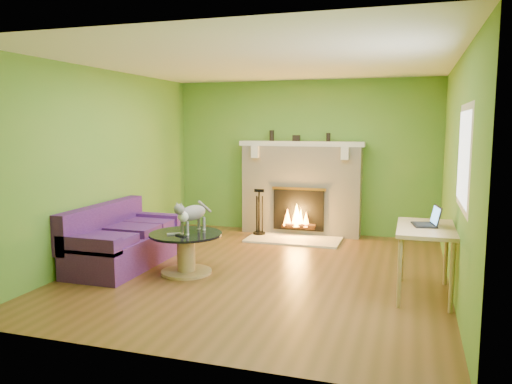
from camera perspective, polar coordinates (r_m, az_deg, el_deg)
floor at (r=6.43m, az=0.62°, el=-9.05°), size 5.00×5.00×0.00m
ceiling at (r=6.20m, az=0.66°, el=14.62°), size 5.00×5.00×0.00m
wall_back at (r=8.60m, az=5.48°, el=3.98°), size 5.00×0.00×5.00m
wall_front at (r=3.87m, az=-10.13°, el=-0.62°), size 5.00×0.00×5.00m
wall_left at (r=7.16m, az=-16.88°, el=2.94°), size 0.00×5.00×5.00m
wall_right at (r=5.94m, az=21.91°, el=1.80°), size 0.00×5.00×5.00m
window_frame at (r=5.02m, az=22.71°, el=3.65°), size 0.00×1.20×1.20m
window_pane at (r=5.02m, az=22.62°, el=3.66°), size 0.00×1.06×1.06m
fireplace at (r=8.47m, az=5.17°, el=0.34°), size 2.10×0.46×1.58m
hearth at (r=8.11m, az=4.32°, el=-5.42°), size 1.50×0.75×0.03m
mantel at (r=8.39m, az=5.20°, el=5.53°), size 2.10×0.28×0.08m
sofa at (r=6.90m, az=-15.02°, el=-5.50°), size 0.85×1.78×0.80m
coffee_table at (r=6.34m, az=-8.00°, el=-6.59°), size 0.91×0.91×0.51m
desk at (r=5.70m, az=18.82°, el=-4.69°), size 0.60×1.03×0.76m
cat at (r=6.26m, az=-7.22°, el=-2.79°), size 0.40×0.70×0.41m
remote_silver at (r=6.23m, az=-9.35°, el=-4.74°), size 0.17×0.13×0.02m
remote_black at (r=6.12m, az=-8.60°, el=-4.95°), size 0.16×0.10×0.02m
laptop at (r=5.71m, az=18.70°, el=-2.56°), size 0.32×0.35×0.23m
fire_tools at (r=8.33m, az=0.36°, el=-2.25°), size 0.20×0.20×0.77m
mantel_vase_left at (r=8.54m, az=1.81°, el=6.47°), size 0.08×0.08×0.18m
mantel_vase_right at (r=8.33m, az=8.27°, el=6.22°), size 0.07×0.07×0.14m
mantel_box at (r=8.43m, az=4.63°, el=6.16°), size 0.12×0.08×0.10m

